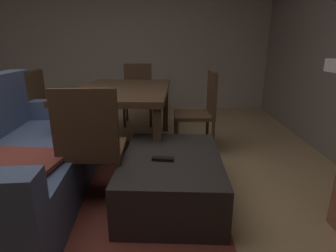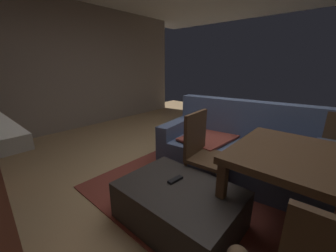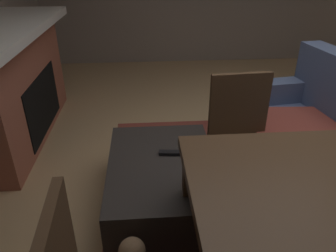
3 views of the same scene
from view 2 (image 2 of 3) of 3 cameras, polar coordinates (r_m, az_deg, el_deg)
floor at (r=2.78m, az=12.73°, el=-14.22°), size 8.47×8.47×0.00m
wall_left at (r=5.08m, az=-24.71°, el=14.78°), size 0.12×5.75×2.70m
area_rug at (r=2.49m, az=12.02°, el=-18.09°), size 2.60×2.00×0.01m
couch at (r=2.86m, az=19.46°, el=-6.49°), size 2.09×1.19×0.95m
ottoman_coffee_table at (r=1.97m, az=3.08°, el=-21.66°), size 1.06×0.75×0.38m
tv_remote at (r=1.94m, az=2.12°, el=-15.04°), size 0.07×0.16×0.02m
dining_chair_west at (r=2.27m, az=10.09°, el=-6.49°), size 0.47×0.47×0.93m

